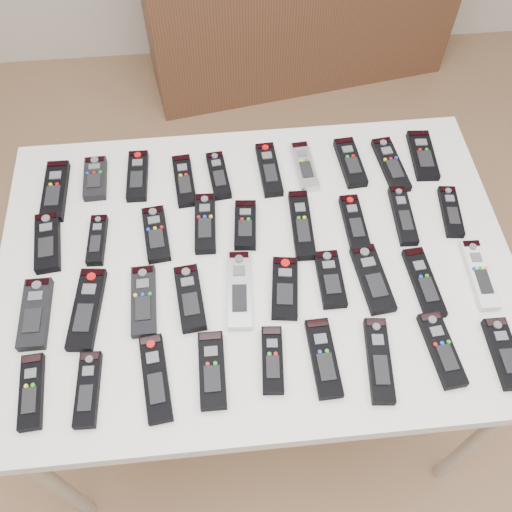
{
  "coord_description": "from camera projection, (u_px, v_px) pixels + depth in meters",
  "views": [
    {
      "loc": [
        -0.03,
        -0.61,
        1.95
      ],
      "look_at": [
        0.05,
        0.14,
        0.8
      ],
      "focal_mm": 40.0,
      "sensor_mm": 36.0,
      "label": 1
    }
  ],
  "objects": [
    {
      "name": "remote_14",
      "position": [
        245.0,
        225.0,
        1.43
      ],
      "size": [
        0.07,
        0.15,
        0.02
      ],
      "primitive_type": "cube",
      "rotation": [
        0.0,
        0.0,
        -0.1
      ],
      "color": "black",
      "rests_on": "table"
    },
    {
      "name": "remote_3",
      "position": [
        184.0,
        181.0,
        1.51
      ],
      "size": [
        0.06,
        0.17,
        0.02
      ],
      "primitive_type": "cube",
      "rotation": [
        0.0,
        0.0,
        0.08
      ],
      "color": "black",
      "rests_on": "table"
    },
    {
      "name": "remote_24",
      "position": [
        285.0,
        288.0,
        1.33
      ],
      "size": [
        0.08,
        0.17,
        0.02
      ],
      "primitive_type": "cube",
      "rotation": [
        0.0,
        0.0,
        -0.14
      ],
      "color": "black",
      "rests_on": "table"
    },
    {
      "name": "remote_18",
      "position": [
        451.0,
        212.0,
        1.46
      ],
      "size": [
        0.06,
        0.16,
        0.02
      ],
      "primitive_type": "cube",
      "rotation": [
        0.0,
        0.0,
        -0.12
      ],
      "color": "black",
      "rests_on": "table"
    },
    {
      "name": "remote_0",
      "position": [
        55.0,
        191.0,
        1.49
      ],
      "size": [
        0.06,
        0.19,
        0.02
      ],
      "primitive_type": "cube",
      "rotation": [
        0.0,
        0.0,
        -0.01
      ],
      "color": "black",
      "rests_on": "table"
    },
    {
      "name": "remote_7",
      "position": [
        350.0,
        162.0,
        1.55
      ],
      "size": [
        0.07,
        0.17,
        0.02
      ],
      "primitive_type": "cube",
      "rotation": [
        0.0,
        0.0,
        0.07
      ],
      "color": "black",
      "rests_on": "table"
    },
    {
      "name": "remote_36",
      "position": [
        442.0,
        349.0,
        1.25
      ],
      "size": [
        0.07,
        0.18,
        0.02
      ],
      "primitive_type": "cube",
      "rotation": [
        0.0,
        0.0,
        0.09
      ],
      "color": "black",
      "rests_on": "table"
    },
    {
      "name": "remote_16",
      "position": [
        354.0,
        223.0,
        1.43
      ],
      "size": [
        0.05,
        0.17,
        0.02
      ],
      "primitive_type": "cube",
      "rotation": [
        0.0,
        0.0,
        0.01
      ],
      "color": "black",
      "rests_on": "table"
    },
    {
      "name": "remote_29",
      "position": [
        31.0,
        392.0,
        1.19
      ],
      "size": [
        0.06,
        0.17,
        0.02
      ],
      "primitive_type": "cube",
      "rotation": [
        0.0,
        0.0,
        0.06
      ],
      "color": "black",
      "rests_on": "table"
    },
    {
      "name": "remote_35",
      "position": [
        379.0,
        360.0,
        1.23
      ],
      "size": [
        0.07,
        0.2,
        0.02
      ],
      "primitive_type": "cube",
      "rotation": [
        0.0,
        0.0,
        -0.1
      ],
      "color": "black",
      "rests_on": "table"
    },
    {
      "name": "table",
      "position": [
        256.0,
        273.0,
        1.43
      ],
      "size": [
        1.25,
        0.88,
        0.78
      ],
      "color": "white",
      "rests_on": "ground"
    },
    {
      "name": "remote_31",
      "position": [
        156.0,
        378.0,
        1.21
      ],
      "size": [
        0.07,
        0.2,
        0.02
      ],
      "primitive_type": "cube",
      "rotation": [
        0.0,
        0.0,
        0.11
      ],
      "color": "black",
      "rests_on": "table"
    },
    {
      "name": "remote_9",
      "position": [
        423.0,
        155.0,
        1.56
      ],
      "size": [
        0.07,
        0.17,
        0.02
      ],
      "primitive_type": "cube",
      "rotation": [
        0.0,
        0.0,
        -0.07
      ],
      "color": "black",
      "rests_on": "table"
    },
    {
      "name": "remote_30",
      "position": [
        88.0,
        389.0,
        1.2
      ],
      "size": [
        0.05,
        0.16,
        0.02
      ],
      "primitive_type": "cube",
      "rotation": [
        0.0,
        0.0,
        -0.04
      ],
      "color": "black",
      "rests_on": "table"
    },
    {
      "name": "remote_11",
      "position": [
        97.0,
        240.0,
        1.41
      ],
      "size": [
        0.05,
        0.14,
        0.02
      ],
      "primitive_type": "cube",
      "rotation": [
        0.0,
        0.0,
        -0.05
      ],
      "color": "black",
      "rests_on": "table"
    },
    {
      "name": "remote_37",
      "position": [
        504.0,
        353.0,
        1.24
      ],
      "size": [
        0.05,
        0.16,
        0.02
      ],
      "primitive_type": "cube",
      "rotation": [
        0.0,
        0.0,
        -0.01
      ],
      "color": "black",
      "rests_on": "table"
    },
    {
      "name": "ground",
      "position": [
        246.0,
        418.0,
        1.96
      ],
      "size": [
        4.0,
        4.0,
        0.0
      ],
      "primitive_type": "plane",
      "color": "#996E4E",
      "rests_on": "ground"
    },
    {
      "name": "remote_1",
      "position": [
        95.0,
        178.0,
        1.51
      ],
      "size": [
        0.06,
        0.14,
        0.02
      ],
      "primitive_type": "cube",
      "rotation": [
        0.0,
        0.0,
        0.03
      ],
      "color": "black",
      "rests_on": "table"
    },
    {
      "name": "remote_2",
      "position": [
        138.0,
        176.0,
        1.52
      ],
      "size": [
        0.06,
        0.17,
        0.02
      ],
      "primitive_type": "cube",
      "rotation": [
        0.0,
        0.0,
        -0.02
      ],
      "color": "black",
      "rests_on": "table"
    },
    {
      "name": "remote_23",
      "position": [
        239.0,
        289.0,
        1.33
      ],
      "size": [
        0.07,
        0.21,
        0.02
      ],
      "primitive_type": "cube",
      "rotation": [
        0.0,
        0.0,
        -0.07
      ],
      "color": "#B7B7BC",
      "rests_on": "table"
    },
    {
      "name": "remote_12",
      "position": [
        156.0,
        234.0,
        1.42
      ],
      "size": [
        0.07,
        0.17,
        0.02
      ],
      "primitive_type": "cube",
      "rotation": [
        0.0,
        0.0,
        0.11
      ],
      "color": "black",
      "rests_on": "table"
    },
    {
      "name": "remote_10",
      "position": [
        48.0,
        242.0,
        1.4
      ],
      "size": [
        0.07,
        0.17,
        0.02
      ],
      "primitive_type": "cube",
      "rotation": [
        0.0,
        0.0,
        0.1
      ],
      "color": "black",
      "rests_on": "table"
    },
    {
      "name": "remote_17",
      "position": [
        403.0,
        215.0,
        1.45
      ],
      "size": [
        0.05,
        0.18,
        0.02
      ],
      "primitive_type": "cube",
      "rotation": [
        0.0,
        0.0,
        -0.04
      ],
      "color": "black",
      "rests_on": "table"
    },
    {
      "name": "remote_8",
      "position": [
        391.0,
        165.0,
        1.54
      ],
      "size": [
        0.07,
        0.19,
        0.02
      ],
      "primitive_type": "cube",
      "rotation": [
        0.0,
        0.0,
        0.1
      ],
      "color": "black",
      "rests_on": "table"
    },
    {
      "name": "remote_13",
      "position": [
        205.0,
        223.0,
        1.43
      ],
      "size": [
        0.06,
        0.18,
        0.02
      ],
      "primitive_type": "cube",
      "rotation": [
        0.0,
        0.0,
        -0.04
      ],
      "color": "black",
      "rests_on": "table"
    },
    {
      "name": "remote_25",
      "position": [
        330.0,
        279.0,
        1.34
      ],
      "size": [
        0.06,
        0.15,
        0.02
      ],
      "primitive_type": "cube",
      "rotation": [
        0.0,
        0.0,
        -0.0
      ],
      "color": "black",
      "rests_on": "table"
    },
    {
      "name": "remote_21",
      "position": [
        144.0,
        301.0,
        1.31
      ],
      "size": [
        0.06,
        0.18,
        0.02
      ],
      "primitive_type": "cube",
      "rotation": [
        0.0,
        0.0,
        0.02
      ],
      "color": "black",
      "rests_on": "table"
    },
    {
      "name": "remote_22",
      "position": [
        190.0,
        298.0,
        1.32
      ],
      "size": [
        0.07,
        0.17,
        0.02
      ],
      "primitive_type": "cube",
      "rotation": [
        0.0,
        0.0,
        0.1
      ],
      "color": "black",
      "rests_on": "table"
    },
    {
      "name": "remote_34",
      "position": [
        323.0,
        358.0,
        1.24
      ],
      "size": [
        0.06,
        0.18,
        0.02
      ],
      "primitive_type": "cube",
      "rotation": [
        0.0,
        0.0,
        0.03
      ],
      "color": "black",
      "rests_on": "table"
    },
    {
      "name": "sideboard",
      "position": [
        301.0,
        9.0,
        2.65
      ],
      "size": [
        1.47,
        0.6,
        0.71
      ],
      "primitive_type": "cube",
      "rotation": [
        0.0,
        0.0,
        0.16
      ],
      "color": "#4B2E1E",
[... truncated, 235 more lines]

